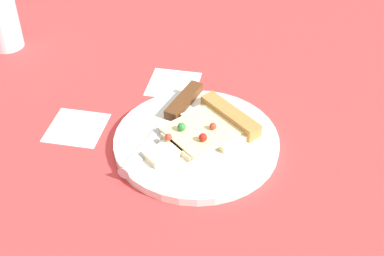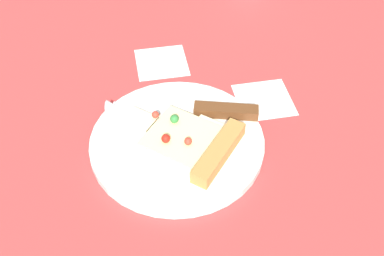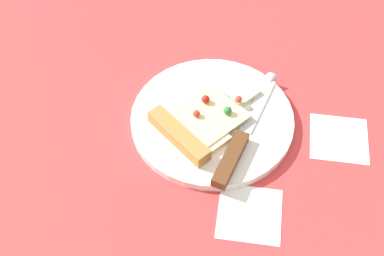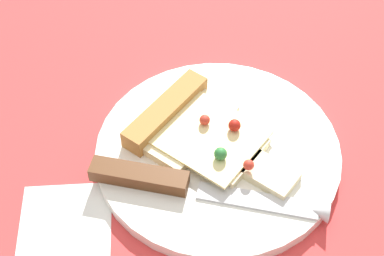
{
  "view_description": "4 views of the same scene",
  "coord_description": "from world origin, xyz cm",
  "px_view_note": "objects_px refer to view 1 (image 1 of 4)",
  "views": [
    {
      "loc": [
        -65.82,
        -2.57,
        55.52
      ],
      "look_at": [
        -4.4,
        9.45,
        3.89
      ],
      "focal_mm": 49.59,
      "sensor_mm": 36.0,
      "label": 1
    },
    {
      "loc": [
        -10.13,
        -37.07,
        52.51
      ],
      "look_at": [
        -1.42,
        9.66,
        2.51
      ],
      "focal_mm": 43.38,
      "sensor_mm": 36.0,
      "label": 2
    },
    {
      "loc": [
        48.93,
        13.25,
        66.02
      ],
      "look_at": [
        -0.6,
        6.06,
        2.07
      ],
      "focal_mm": 49.12,
      "sensor_mm": 36.0,
      "label": 3
    },
    {
      "loc": [
        1.49,
        47.06,
        50.0
      ],
      "look_at": [
        -1.2,
        6.99,
        2.67
      ],
      "focal_mm": 54.68,
      "sensor_mm": 36.0,
      "label": 4
    }
  ],
  "objects_px": {
    "pizza_slice": "(209,128)",
    "drinking_glass": "(2,21)",
    "plate": "(196,142)",
    "knife": "(171,116)"
  },
  "relations": [
    {
      "from": "plate",
      "to": "drinking_glass",
      "type": "relative_size",
      "value": 2.31
    },
    {
      "from": "pizza_slice",
      "to": "knife",
      "type": "relative_size",
      "value": 0.77
    },
    {
      "from": "pizza_slice",
      "to": "drinking_glass",
      "type": "xyz_separation_m",
      "value": [
        0.21,
        0.45,
        0.03
      ]
    },
    {
      "from": "plate",
      "to": "drinking_glass",
      "type": "height_order",
      "value": "drinking_glass"
    },
    {
      "from": "knife",
      "to": "drinking_glass",
      "type": "bearing_deg",
      "value": -10.18
    },
    {
      "from": "plate",
      "to": "knife",
      "type": "bearing_deg",
      "value": 51.56
    },
    {
      "from": "plate",
      "to": "pizza_slice",
      "type": "bearing_deg",
      "value": -40.61
    },
    {
      "from": "plate",
      "to": "knife",
      "type": "height_order",
      "value": "knife"
    },
    {
      "from": "plate",
      "to": "drinking_glass",
      "type": "distance_m",
      "value": 0.49
    },
    {
      "from": "pizza_slice",
      "to": "drinking_glass",
      "type": "distance_m",
      "value": 0.5
    }
  ]
}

